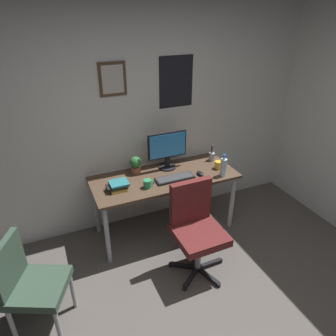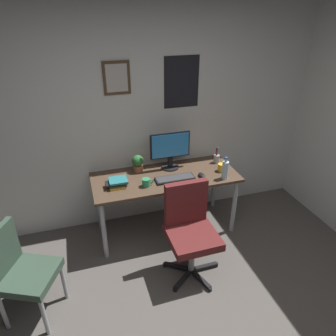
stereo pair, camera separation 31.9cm
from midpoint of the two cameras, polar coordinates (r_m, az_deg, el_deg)
wall_back at (r=3.53m, az=-8.82°, el=9.05°), size 4.40×0.10×2.60m
desk at (r=3.49m, az=-3.27°, el=-2.70°), size 1.61×0.67×0.73m
office_chair at (r=3.06m, az=2.05°, el=-10.41°), size 0.55×0.57×0.95m
side_chair at (r=2.87m, az=-27.19°, el=-18.07°), size 0.56×0.56×0.88m
monitor at (r=3.53m, az=-2.74°, el=3.47°), size 0.46×0.20×0.43m
keyboard at (r=3.39m, az=-1.46°, el=-1.93°), size 0.43×0.15×0.03m
computer_mouse at (r=3.47m, az=3.28°, el=-1.06°), size 0.06×0.11×0.04m
water_bottle at (r=3.44m, az=7.48°, el=0.14°), size 0.07×0.07×0.25m
coffee_mug_near at (r=3.24m, az=-6.56°, el=-2.93°), size 0.12×0.08×0.09m
coffee_mug_far at (r=3.62m, az=6.70°, el=0.53°), size 0.12×0.08×0.09m
potted_plant at (r=3.51m, az=-8.54°, el=0.60°), size 0.13×0.13×0.19m
pen_cup at (r=3.80m, az=5.61°, el=2.12°), size 0.07×0.07×0.20m
book_stack_left at (r=3.26m, az=-11.89°, el=-3.24°), size 0.23×0.17×0.08m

